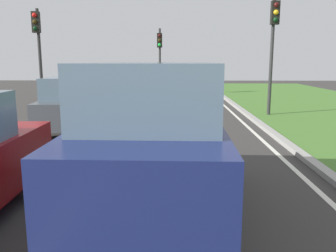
{
  "coord_description": "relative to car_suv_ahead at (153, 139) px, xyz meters",
  "views": [
    {
      "loc": [
        1.01,
        3.29,
        2.31
      ],
      "look_at": [
        0.9,
        9.22,
        1.2
      ],
      "focal_mm": 37.62,
      "sensor_mm": 36.0,
      "label": 1
    }
  ],
  "objects": [
    {
      "name": "traffic_light_far_median",
      "position": [
        -0.63,
        17.95,
        1.72
      ],
      "size": [
        0.32,
        0.5,
        4.3
      ],
      "color": "#2D2D2D",
      "rests_on": "ground"
    },
    {
      "name": "traffic_light_overhead_left",
      "position": [
        -5.74,
        10.82,
        1.96
      ],
      "size": [
        0.32,
        0.5,
        4.54
      ],
      "color": "#2D2D2D",
      "rests_on": "ground"
    },
    {
      "name": "traffic_light_near_right",
      "position": [
        4.28,
        9.55,
        2.12
      ],
      "size": [
        0.32,
        0.5,
        4.9
      ],
      "color": "#2D2D2D",
      "rests_on": "ground"
    },
    {
      "name": "car_suv_ahead",
      "position": [
        0.0,
        0.0,
        0.0
      ],
      "size": [
        2.05,
        4.54,
        2.28
      ],
      "rotation": [
        0.0,
        0.0,
        -0.02
      ],
      "color": "navy",
      "rests_on": "ground"
    },
    {
      "name": "lane_line_center",
      "position": [
        -1.4,
        5.65,
        -1.16
      ],
      "size": [
        0.12,
        32.0,
        0.01
      ],
      "primitive_type": "cube",
      "color": "silver",
      "rests_on": "ground"
    },
    {
      "name": "car_hatchback_far",
      "position": [
        -3.0,
        6.3,
        -0.28
      ],
      "size": [
        1.84,
        3.76,
        1.78
      ],
      "rotation": [
        0.0,
        0.0,
        0.04
      ],
      "color": "#474C51",
      "rests_on": "ground"
    },
    {
      "name": "lane_line_right_edge",
      "position": [
        2.9,
        5.65,
        -1.16
      ],
      "size": [
        0.12,
        32.0,
        0.01
      ],
      "primitive_type": "cube",
      "color": "silver",
      "rests_on": "ground"
    },
    {
      "name": "curb_right",
      "position": [
        3.4,
        5.65,
        -1.11
      ],
      "size": [
        0.24,
        48.0,
        0.12
      ],
      "primitive_type": "cube",
      "color": "#9E9B93",
      "rests_on": "ground"
    },
    {
      "name": "ground_plane",
      "position": [
        -0.7,
        5.65,
        -1.17
      ],
      "size": [
        60.0,
        60.0,
        0.0
      ],
      "primitive_type": "plane",
      "color": "#383533"
    }
  ]
}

